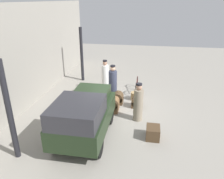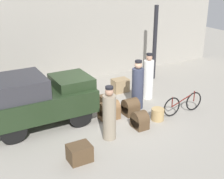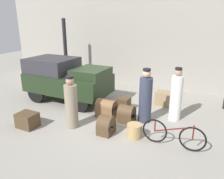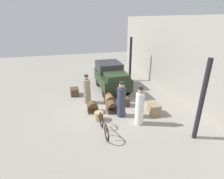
{
  "view_description": "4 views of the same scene",
  "coord_description": "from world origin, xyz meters",
  "px_view_note": "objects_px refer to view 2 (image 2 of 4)",
  "views": [
    {
      "loc": [
        -8.48,
        -1.3,
        4.63
      ],
      "look_at": [
        0.2,
        0.2,
        0.95
      ],
      "focal_mm": 35.0,
      "sensor_mm": 36.0,
      "label": 1
    },
    {
      "loc": [
        -4.34,
        -7.91,
        4.64
      ],
      "look_at": [
        0.2,
        0.2,
        0.95
      ],
      "focal_mm": 50.0,
      "sensor_mm": 36.0,
      "label": 2
    },
    {
      "loc": [
        3.17,
        -5.85,
        3.16
      ],
      "look_at": [
        0.2,
        0.2,
        0.95
      ],
      "focal_mm": 35.0,
      "sensor_mm": 36.0,
      "label": 3
    },
    {
      "loc": [
        8.22,
        -2.03,
        4.37
      ],
      "look_at": [
        0.2,
        0.2,
        0.95
      ],
      "focal_mm": 28.0,
      "sensor_mm": 36.0,
      "label": 4
    }
  ],
  "objects_px": {
    "trunk_wicker_pale": "(106,102)",
    "porter_standing_middle": "(138,87)",
    "suitcase_small_leather": "(120,85)",
    "trunk_barrel_dark": "(140,121)",
    "suitcase_black_upright": "(109,110)",
    "truck": "(36,98)",
    "porter_with_bicycle": "(148,78)",
    "bicycle": "(183,104)",
    "trunk_large_brown": "(131,107)",
    "porter_lifting_near_truck": "(109,115)",
    "wicker_basket": "(158,114)",
    "trunk_umber_medium": "(80,153)"
  },
  "relations": [
    {
      "from": "suitcase_small_leather",
      "to": "truck",
      "type": "bearing_deg",
      "value": -162.46
    },
    {
      "from": "bicycle",
      "to": "wicker_basket",
      "type": "xyz_separation_m",
      "value": [
        -1.04,
        0.01,
        -0.15
      ]
    },
    {
      "from": "suitcase_black_upright",
      "to": "wicker_basket",
      "type": "bearing_deg",
      "value": -32.63
    },
    {
      "from": "bicycle",
      "to": "suitcase_small_leather",
      "type": "height_order",
      "value": "bicycle"
    },
    {
      "from": "porter_lifting_near_truck",
      "to": "porter_standing_middle",
      "type": "relative_size",
      "value": 0.93
    },
    {
      "from": "trunk_umber_medium",
      "to": "trunk_wicker_pale",
      "type": "distance_m",
      "value": 3.26
    },
    {
      "from": "truck",
      "to": "porter_standing_middle",
      "type": "bearing_deg",
      "value": -7.31
    },
    {
      "from": "truck",
      "to": "bicycle",
      "type": "relative_size",
      "value": 2.03
    },
    {
      "from": "trunk_large_brown",
      "to": "porter_standing_middle",
      "type": "bearing_deg",
      "value": 34.41
    },
    {
      "from": "trunk_large_brown",
      "to": "porter_lifting_near_truck",
      "type": "bearing_deg",
      "value": -143.31
    },
    {
      "from": "porter_lifting_near_truck",
      "to": "trunk_wicker_pale",
      "type": "height_order",
      "value": "porter_lifting_near_truck"
    },
    {
      "from": "trunk_wicker_pale",
      "to": "porter_standing_middle",
      "type": "bearing_deg",
      "value": -29.16
    },
    {
      "from": "bicycle",
      "to": "porter_lifting_near_truck",
      "type": "distance_m",
      "value": 2.99
    },
    {
      "from": "trunk_large_brown",
      "to": "porter_with_bicycle",
      "type": "bearing_deg",
      "value": 33.66
    },
    {
      "from": "bicycle",
      "to": "wicker_basket",
      "type": "height_order",
      "value": "bicycle"
    },
    {
      "from": "porter_with_bicycle",
      "to": "trunk_large_brown",
      "type": "bearing_deg",
      "value": -146.34
    },
    {
      "from": "porter_lifting_near_truck",
      "to": "porter_standing_middle",
      "type": "distance_m",
      "value": 2.29
    },
    {
      "from": "bicycle",
      "to": "truck",
      "type": "bearing_deg",
      "value": 161.17
    },
    {
      "from": "bicycle",
      "to": "trunk_wicker_pale",
      "type": "height_order",
      "value": "bicycle"
    },
    {
      "from": "wicker_basket",
      "to": "porter_with_bicycle",
      "type": "height_order",
      "value": "porter_with_bicycle"
    },
    {
      "from": "suitcase_black_upright",
      "to": "trunk_barrel_dark",
      "type": "distance_m",
      "value": 1.13
    },
    {
      "from": "trunk_umber_medium",
      "to": "trunk_barrel_dark",
      "type": "bearing_deg",
      "value": 17.06
    },
    {
      "from": "suitcase_small_leather",
      "to": "suitcase_black_upright",
      "type": "xyz_separation_m",
      "value": [
        -1.51,
        -1.85,
        0.03
      ]
    },
    {
      "from": "porter_standing_middle",
      "to": "trunk_large_brown",
      "type": "relative_size",
      "value": 3.04
    },
    {
      "from": "truck",
      "to": "porter_with_bicycle",
      "type": "relative_size",
      "value": 1.9
    },
    {
      "from": "trunk_large_brown",
      "to": "suitcase_black_upright",
      "type": "xyz_separation_m",
      "value": [
        -0.77,
        0.08,
        0.03
      ]
    },
    {
      "from": "porter_with_bicycle",
      "to": "trunk_large_brown",
      "type": "xyz_separation_m",
      "value": [
        -1.32,
        -0.88,
        -0.53
      ]
    },
    {
      "from": "porter_lifting_near_truck",
      "to": "trunk_umber_medium",
      "type": "height_order",
      "value": "porter_lifting_near_truck"
    },
    {
      "from": "porter_lifting_near_truck",
      "to": "trunk_barrel_dark",
      "type": "height_order",
      "value": "porter_lifting_near_truck"
    },
    {
      "from": "truck",
      "to": "trunk_barrel_dark",
      "type": "xyz_separation_m",
      "value": [
        2.67,
        -1.69,
        -0.69
      ]
    },
    {
      "from": "porter_standing_middle",
      "to": "suitcase_small_leather",
      "type": "xyz_separation_m",
      "value": [
        0.25,
        1.6,
        -0.52
      ]
    },
    {
      "from": "trunk_large_brown",
      "to": "suitcase_black_upright",
      "type": "distance_m",
      "value": 0.78
    },
    {
      "from": "trunk_large_brown",
      "to": "trunk_wicker_pale",
      "type": "bearing_deg",
      "value": 118.39
    },
    {
      "from": "porter_with_bicycle",
      "to": "trunk_umber_medium",
      "type": "height_order",
      "value": "porter_with_bicycle"
    },
    {
      "from": "porter_lifting_near_truck",
      "to": "porter_with_bicycle",
      "type": "bearing_deg",
      "value": 35.23
    },
    {
      "from": "trunk_large_brown",
      "to": "trunk_umber_medium",
      "type": "bearing_deg",
      "value": -147.57
    },
    {
      "from": "wicker_basket",
      "to": "trunk_barrel_dark",
      "type": "bearing_deg",
      "value": -168.98
    },
    {
      "from": "suitcase_black_upright",
      "to": "truck",
      "type": "bearing_deg",
      "value": 162.27
    },
    {
      "from": "bicycle",
      "to": "trunk_wicker_pale",
      "type": "relative_size",
      "value": 3.58
    },
    {
      "from": "bicycle",
      "to": "trunk_large_brown",
      "type": "xyz_separation_m",
      "value": [
        -1.59,
        0.77,
        -0.08
      ]
    },
    {
      "from": "trunk_wicker_pale",
      "to": "trunk_umber_medium",
      "type": "bearing_deg",
      "value": -130.02
    },
    {
      "from": "truck",
      "to": "porter_lifting_near_truck",
      "type": "distance_m",
      "value": 2.38
    },
    {
      "from": "suitcase_small_leather",
      "to": "trunk_barrel_dark",
      "type": "height_order",
      "value": "trunk_barrel_dark"
    },
    {
      "from": "trunk_wicker_pale",
      "to": "porter_with_bicycle",
      "type": "bearing_deg",
      "value": 0.45
    },
    {
      "from": "truck",
      "to": "trunk_large_brown",
      "type": "relative_size",
      "value": 5.78
    },
    {
      "from": "porter_standing_middle",
      "to": "suitcase_small_leather",
      "type": "height_order",
      "value": "porter_standing_middle"
    },
    {
      "from": "trunk_wicker_pale",
      "to": "suitcase_small_leather",
      "type": "bearing_deg",
      "value": 41.26
    },
    {
      "from": "truck",
      "to": "trunk_large_brown",
      "type": "height_order",
      "value": "truck"
    },
    {
      "from": "trunk_large_brown",
      "to": "trunk_barrel_dark",
      "type": "bearing_deg",
      "value": -105.11
    },
    {
      "from": "porter_with_bicycle",
      "to": "trunk_umber_medium",
      "type": "distance_m",
      "value": 4.67
    }
  ]
}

